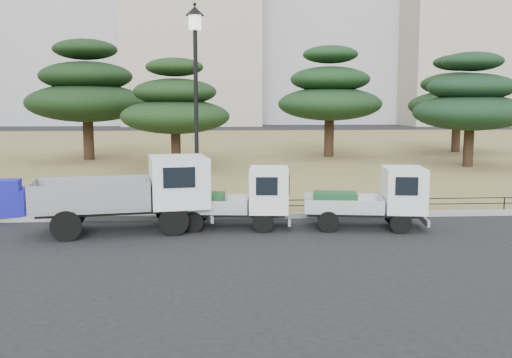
{
  "coord_description": "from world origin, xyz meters",
  "views": [
    {
      "loc": [
        -1.14,
        -14.58,
        3.48
      ],
      "look_at": [
        0.0,
        2.0,
        1.3
      ],
      "focal_mm": 40.0,
      "sensor_mm": 36.0,
      "label": 1
    }
  ],
  "objects": [
    {
      "name": "ground",
      "position": [
        0.0,
        0.0,
        0.0
      ],
      "size": [
        220.0,
        220.0,
        0.0
      ],
      "primitive_type": "plane",
      "color": "black"
    },
    {
      "name": "truck_kei_front",
      "position": [
        -0.48,
        1.3,
        0.85
      ],
      "size": [
        3.36,
        1.68,
        1.72
      ],
      "rotation": [
        0.0,
        0.0,
        -0.1
      ],
      "color": "black",
      "rests_on": "ground"
    },
    {
      "name": "lawn",
      "position": [
        0.0,
        30.6,
        0.07
      ],
      "size": [
        120.0,
        56.0,
        0.15
      ],
      "primitive_type": "cube",
      "color": "olive",
      "rests_on": "ground"
    },
    {
      "name": "curb",
      "position": [
        0.0,
        2.6,
        0.08
      ],
      "size": [
        120.0,
        0.25,
        0.16
      ],
      "primitive_type": "cube",
      "color": "gray",
      "rests_on": "ground"
    },
    {
      "name": "truck_kei_rear",
      "position": [
        3.26,
        0.99,
        0.87
      ],
      "size": [
        3.48,
        1.86,
        1.73
      ],
      "rotation": [
        0.0,
        0.0,
        -0.15
      ],
      "color": "black",
      "rests_on": "ground"
    },
    {
      "name": "truck_large",
      "position": [
        -3.45,
        1.12,
        1.13
      ],
      "size": [
        4.9,
        2.56,
        2.03
      ],
      "rotation": [
        0.0,
        0.0,
        0.17
      ],
      "color": "black",
      "rests_on": "ground"
    },
    {
      "name": "pipe_fence",
      "position": [
        0.0,
        2.75,
        0.44
      ],
      "size": [
        38.0,
        0.04,
        0.4
      ],
      "color": "black",
      "rests_on": "lawn"
    },
    {
      "name": "pine_east_near",
      "position": [
        12.34,
        15.09,
        3.65
      ],
      "size": [
        6.01,
        6.01,
        6.07
      ],
      "color": "black",
      "rests_on": "lawn"
    },
    {
      "name": "street_lamp",
      "position": [
        -1.76,
        2.9,
        4.36
      ],
      "size": [
        0.56,
        0.56,
        6.22
      ],
      "color": "black",
      "rests_on": "lawn"
    },
    {
      "name": "pine_center_right",
      "position": [
        6.0,
        21.39,
        4.19
      ],
      "size": [
        6.58,
        6.58,
        6.98
      ],
      "color": "black",
      "rests_on": "lawn"
    },
    {
      "name": "pine_east_far",
      "position": [
        15.62,
        24.4,
        4.05
      ],
      "size": [
        6.73,
        6.73,
        6.76
      ],
      "color": "black",
      "rests_on": "lawn"
    },
    {
      "name": "pine_west_near",
      "position": [
        -8.87,
        20.37,
        4.28
      ],
      "size": [
        7.15,
        7.15,
        7.15
      ],
      "color": "black",
      "rests_on": "lawn"
    },
    {
      "name": "pine_center_left",
      "position": [
        -3.26,
        15.0,
        3.43
      ],
      "size": [
        5.58,
        5.58,
        5.67
      ],
      "color": "black",
      "rests_on": "lawn"
    }
  ]
}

